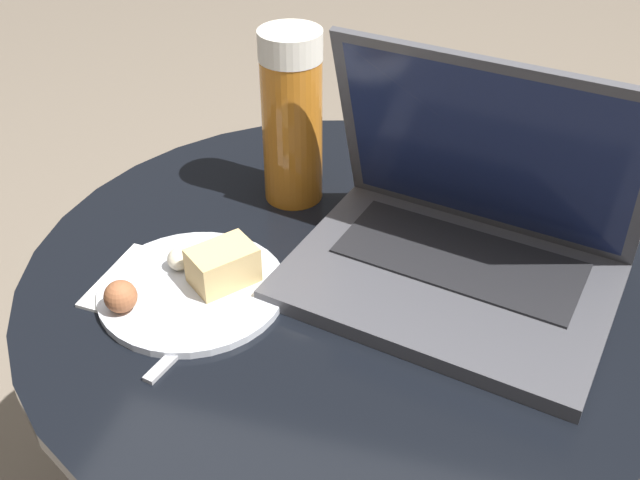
% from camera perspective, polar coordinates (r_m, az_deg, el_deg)
% --- Properties ---
extents(table, '(0.74, 0.74, 0.58)m').
position_cam_1_polar(table, '(0.96, 1.91, -8.94)').
color(table, '#515156').
rests_on(table, ground_plane).
extents(napkin, '(0.18, 0.13, 0.00)m').
position_cam_1_polar(napkin, '(0.84, -11.23, -3.79)').
color(napkin, white).
rests_on(napkin, table).
extents(laptop, '(0.39, 0.32, 0.25)m').
position_cam_1_polar(laptop, '(0.83, 10.66, 0.14)').
color(laptop, '#47474C').
rests_on(laptop, table).
extents(beer_glass, '(0.08, 0.08, 0.22)m').
position_cam_1_polar(beer_glass, '(0.93, -2.15, 9.26)').
color(beer_glass, '#C6701E').
rests_on(beer_glass, table).
extents(snack_plate, '(0.21, 0.21, 0.05)m').
position_cam_1_polar(snack_plate, '(0.83, -9.52, -3.26)').
color(snack_plate, silver).
rests_on(snack_plate, table).
extents(fork, '(0.06, 0.17, 0.00)m').
position_cam_1_polar(fork, '(0.80, -8.34, -5.97)').
color(fork, '#B2B2B7').
rests_on(fork, table).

